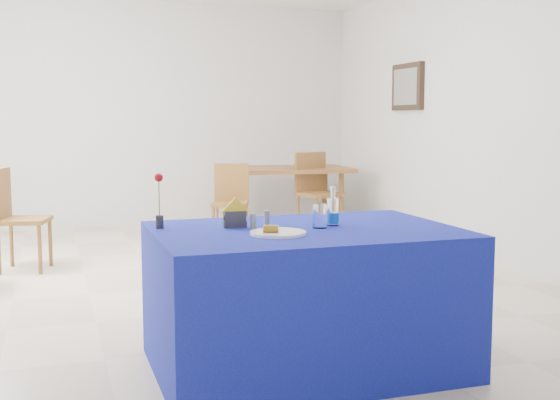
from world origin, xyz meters
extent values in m
plane|color=beige|center=(0.00, 0.00, 0.00)|extent=(7.00, 7.00, 0.00)
plane|color=silver|center=(0.00, 3.50, 1.40)|extent=(5.00, 0.00, 5.00)
plane|color=silver|center=(0.00, -3.50, 1.40)|extent=(5.00, 0.00, 5.00)
plane|color=silver|center=(2.50, 0.00, 1.40)|extent=(0.00, 7.00, 7.00)
cube|color=black|center=(2.47, 1.60, 1.70)|extent=(0.06, 0.64, 0.52)
cube|color=#998C66|center=(2.44, 1.60, 1.70)|extent=(0.02, 0.52, 0.40)
cylinder|color=white|center=(-0.28, -2.14, 0.77)|extent=(0.29, 0.29, 0.01)
cylinder|color=white|center=(0.00, -2.00, 0.82)|extent=(0.08, 0.08, 0.13)
cylinder|color=gray|center=(-0.25, -1.85, 0.80)|extent=(0.03, 0.03, 0.08)
cylinder|color=slate|center=(-0.36, -1.93, 0.80)|extent=(0.03, 0.03, 0.08)
cube|color=navy|center=(-0.08, -2.00, 0.38)|extent=(1.60, 1.10, 0.76)
cylinder|color=white|center=(0.10, -1.94, 0.83)|extent=(0.06, 0.06, 0.15)
cylinder|color=blue|center=(0.10, -1.94, 0.80)|extent=(0.07, 0.07, 0.06)
cylinder|color=silver|center=(0.10, -1.94, 0.94)|extent=(0.03, 0.03, 0.05)
cylinder|color=white|center=(0.10, -1.94, 0.97)|extent=(0.03, 0.03, 0.01)
cube|color=#3A3A3F|center=(-0.43, -1.84, 0.78)|extent=(0.13, 0.06, 0.03)
cube|color=#333337|center=(-0.43, -1.87, 0.81)|extent=(0.12, 0.01, 0.09)
cube|color=#3A3A3F|center=(-0.43, -1.82, 0.81)|extent=(0.12, 0.01, 0.09)
cube|color=yellow|center=(-0.43, -1.84, 0.85)|extent=(0.15, 0.02, 0.15)
cylinder|color=#26272C|center=(-0.82, -1.75, 0.80)|extent=(0.04, 0.04, 0.07)
cylinder|color=#175D1F|center=(-0.82, -1.75, 0.91)|extent=(0.01, 0.01, 0.22)
sphere|color=#B70C13|center=(-0.82, -1.75, 1.03)|extent=(0.05, 0.05, 0.05)
cube|color=brown|center=(1.40, 2.66, 0.73)|extent=(1.62, 1.13, 0.05)
cylinder|color=brown|center=(0.76, 2.37, 0.35)|extent=(0.07, 0.07, 0.71)
cylinder|color=brown|center=(1.96, 2.25, 0.35)|extent=(0.07, 0.07, 0.71)
cylinder|color=brown|center=(0.84, 3.07, 0.35)|extent=(0.07, 0.07, 0.71)
cylinder|color=brown|center=(2.03, 2.94, 0.35)|extent=(0.07, 0.07, 0.71)
cylinder|color=brown|center=(0.29, 1.81, 0.20)|extent=(0.03, 0.03, 0.41)
cylinder|color=brown|center=(0.59, 1.70, 0.20)|extent=(0.03, 0.03, 0.41)
cylinder|color=brown|center=(0.40, 2.12, 0.20)|extent=(0.03, 0.03, 0.41)
cylinder|color=brown|center=(0.71, 2.01, 0.20)|extent=(0.03, 0.03, 0.41)
cube|color=brown|center=(0.50, 1.91, 0.42)|extent=(0.49, 0.49, 0.04)
cube|color=brown|center=(0.56, 2.07, 0.65)|extent=(0.37, 0.17, 0.42)
cylinder|color=brown|center=(1.49, 1.89, 0.23)|extent=(0.04, 0.04, 0.46)
cylinder|color=brown|center=(1.85, 1.98, 0.23)|extent=(0.04, 0.04, 0.46)
cylinder|color=brown|center=(1.40, 2.24, 0.23)|extent=(0.04, 0.04, 0.46)
cylinder|color=brown|center=(1.76, 2.33, 0.23)|extent=(0.04, 0.04, 0.46)
cube|color=brown|center=(1.63, 2.11, 0.47)|extent=(0.52, 0.52, 0.04)
cube|color=brown|center=(1.58, 2.30, 0.72)|extent=(0.42, 0.15, 0.47)
cylinder|color=brown|center=(-1.47, 0.87, 0.22)|extent=(0.03, 0.03, 0.44)
cylinder|color=brown|center=(-1.38, 1.21, 0.22)|extent=(0.03, 0.03, 0.44)
cylinder|color=brown|center=(-1.72, 1.29, 0.22)|extent=(0.03, 0.03, 0.44)
cube|color=brown|center=(-1.59, 1.08, 0.45)|extent=(0.50, 0.50, 0.04)
cube|color=brown|center=(-1.77, 1.13, 0.69)|extent=(0.14, 0.40, 0.45)
cylinder|color=yellow|center=(-0.33, -2.15, 0.79)|extent=(0.08, 0.06, 0.04)
cylinder|color=beige|center=(-0.29, -2.17, 0.79)|extent=(0.02, 0.03, 0.03)
camera|label=1|loc=(-1.37, -5.46, 1.34)|focal=45.00mm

